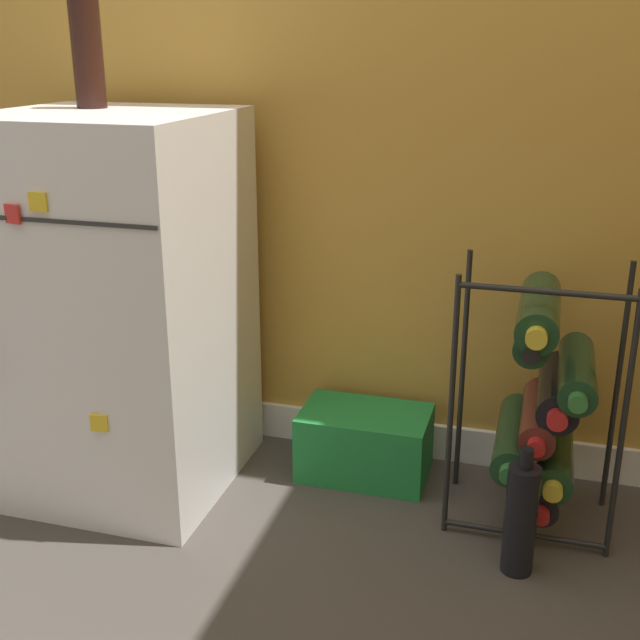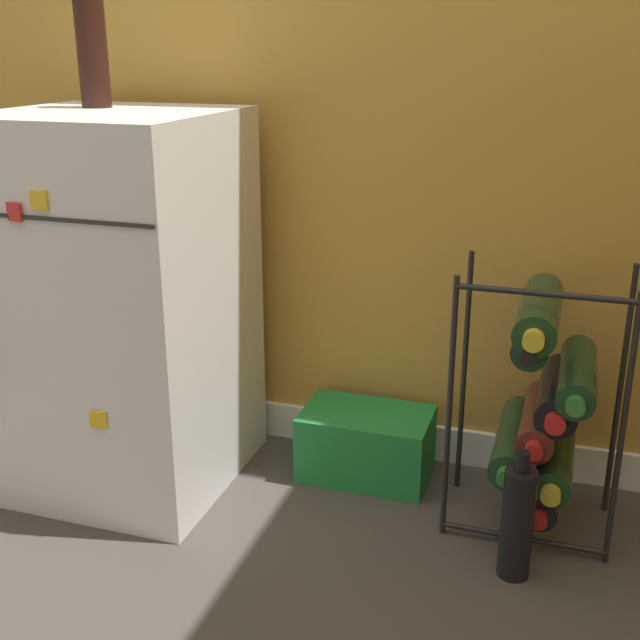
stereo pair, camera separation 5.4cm
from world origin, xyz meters
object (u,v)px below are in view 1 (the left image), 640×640
wine_rack (544,398)px  fridge_top_bottle (87,48)px  soda_box (365,443)px  loose_bottle_floor (521,518)px  mini_fridge (119,306)px

wine_rack → fridge_top_bottle: fridge_top_bottle is taller
soda_box → loose_bottle_floor: size_ratio=1.13×
fridge_top_bottle → loose_bottle_floor: 1.30m
mini_fridge → soda_box: (0.53, 0.16, -0.34)m
wine_rack → soda_box: (-0.40, 0.09, -0.21)m
wine_rack → soda_box: 0.46m
mini_fridge → fridge_top_bottle: (-0.06, 0.07, 0.55)m
wine_rack → fridge_top_bottle: size_ratio=2.02×
wine_rack → soda_box: bearing=167.3°
mini_fridge → fridge_top_bottle: bearing=133.7°
mini_fridge → loose_bottle_floor: 0.96m
mini_fridge → wine_rack: bearing=4.2°
mini_fridge → wine_rack: size_ratio=1.50×
fridge_top_bottle → loose_bottle_floor: fridge_top_bottle is taller
mini_fridge → soda_box: 0.65m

